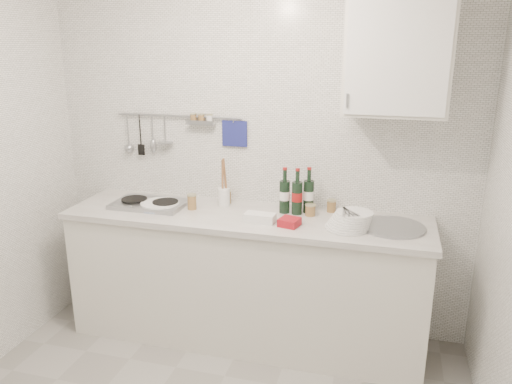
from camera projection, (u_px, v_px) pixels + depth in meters
back_wall at (257, 157)px, 3.51m from camera, size 3.00×0.02×2.50m
counter at (247, 281)px, 3.47m from camera, size 2.44×0.64×0.96m
wall_rail at (176, 129)px, 3.58m from camera, size 0.98×0.09×0.34m
wall_cabinet at (397, 55)px, 2.91m from camera, size 0.60×0.38×0.70m
plate_stack_hob at (159, 205)px, 3.46m from camera, size 0.29×0.28×0.04m
plate_stack_sink at (350, 220)px, 3.07m from camera, size 0.29×0.28×0.11m
wine_bottles at (297, 191)px, 3.32m from camera, size 0.23×0.13×0.31m
butter_dish at (260, 218)px, 3.18m from camera, size 0.20×0.11×0.06m
strawberry_punnet at (289, 222)px, 3.11m from camera, size 0.14×0.14×0.05m
utensil_crock at (224, 195)px, 3.49m from camera, size 0.08×0.08×0.34m
jar_a at (227, 196)px, 3.55m from camera, size 0.06×0.06×0.10m
jar_b at (331, 206)px, 3.37m from camera, size 0.07×0.07×0.09m
jar_c at (310, 210)px, 3.30m from camera, size 0.07×0.07×0.08m
jar_d at (192, 202)px, 3.42m from camera, size 0.07×0.07×0.11m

